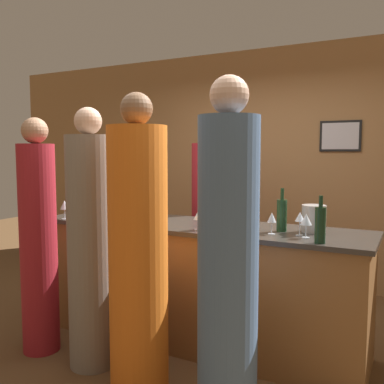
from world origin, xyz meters
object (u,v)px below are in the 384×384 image
wine_bottle_0 (214,213)px  wine_bottle_2 (282,215)px  guest_0 (91,247)px  guest_1 (138,254)px  guest_3 (38,242)px  ice_bucket (314,219)px  guest_2 (228,262)px  bartender (210,224)px  wine_bottle_1 (320,224)px

wine_bottle_0 → wine_bottle_2: wine_bottle_2 is taller
guest_0 → guest_1: size_ratio=0.97×
guest_3 → ice_bucket: 2.11m
guest_0 → guest_2: size_ratio=0.94×
bartender → wine_bottle_2: bartender is taller
wine_bottle_2 → guest_1: bearing=-133.2°
guest_1 → wine_bottle_1: 1.20m
guest_1 → guest_0: bearing=170.9°
guest_1 → wine_bottle_1: size_ratio=6.34×
guest_2 → guest_3: 1.65m
ice_bucket → bartender: bearing=149.8°
guest_0 → wine_bottle_0: size_ratio=5.98×
bartender → wine_bottle_1: bartender is taller
guest_1 → bartender: bearing=97.3°
ice_bucket → wine_bottle_1: bearing=-72.2°
bartender → guest_1: 1.54m
guest_3 → wine_bottle_0: size_ratio=5.81×
guest_1 → wine_bottle_2: 1.10m
wine_bottle_1 → ice_bucket: 0.38m
wine_bottle_2 → ice_bucket: bearing=19.1°
wine_bottle_1 → wine_bottle_2: 0.44m
guest_2 → ice_bucket: (0.30, 0.90, 0.15)m
wine_bottle_1 → guest_3: bearing=-168.1°
guest_2 → bartender: bearing=118.5°
wine_bottle_0 → wine_bottle_2: size_ratio=0.99×
wine_bottle_0 → wine_bottle_1: wine_bottle_0 is taller
guest_2 → wine_bottle_2: size_ratio=6.25×
guest_0 → guest_1: bearing=-9.1°
guest_3 → wine_bottle_0: 1.39m
guest_3 → wine_bottle_2: bearing=22.7°
bartender → guest_0: (-0.27, -1.46, 0.02)m
wine_bottle_0 → guest_2: bearing=-59.1°
bartender → guest_1: (0.20, -1.53, 0.04)m
guest_0 → bartender: bearing=79.4°
guest_3 → wine_bottle_2: 1.89m
bartender → ice_bucket: bearing=149.8°
guest_2 → guest_3: guest_2 is taller
bartender → guest_2: bearing=118.5°
guest_1 → wine_bottle_0: 0.73m
guest_2 → ice_bucket: guest_2 is taller
bartender → wine_bottle_0: bartender is taller
bartender → wine_bottle_2: size_ratio=5.81×
guest_0 → wine_bottle_1: bearing=15.3°
wine_bottle_2 → ice_bucket: (0.22, 0.07, -0.02)m
bartender → guest_3: 1.67m
ice_bucket → guest_1: bearing=-137.9°
guest_0 → guest_3: size_ratio=1.03×
wine_bottle_2 → ice_bucket: 0.23m
bartender → ice_bucket: 1.35m
guest_1 → wine_bottle_2: size_ratio=6.10×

